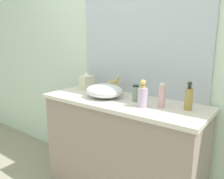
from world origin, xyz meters
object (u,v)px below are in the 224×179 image
Objects in this scene: soap_dispenser at (143,96)px; perfume_bottle at (162,96)px; sink_basin at (104,91)px; tissue_box at (86,82)px; spray_can at (189,98)px; lotion_bottle at (136,93)px.

soap_dispenser is 1.14× the size of perfume_bottle.
sink_basin is 1.64× the size of soap_dispenser.
tissue_box is (-0.33, 0.13, 0.02)m from sink_basin.
spray_can is 1.15× the size of tissue_box.
perfume_bottle is at bearing -4.45° from lotion_bottle.
spray_can reaches higher than tissue_box.
lotion_bottle is (0.28, 0.05, 0.01)m from sink_basin.
soap_dispenser is 0.75m from tissue_box.
spray_can reaches higher than perfume_bottle.
lotion_bottle is at bearing -175.68° from spray_can.
spray_can is (0.70, 0.08, 0.03)m from sink_basin.
lotion_bottle is at bearing 175.55° from perfume_bottle.
tissue_box is at bearing 166.00° from soap_dispenser.
soap_dispenser is 0.14m from perfume_bottle.
sink_basin is 0.41m from soap_dispenser.
lotion_bottle is 0.75× the size of perfume_bottle.
perfume_bottle is 1.01× the size of tissue_box.
perfume_bottle is at bearing -164.72° from spray_can.
soap_dispenser is 0.32m from spray_can.
soap_dispenser is at bearing -143.76° from perfume_bottle.
perfume_bottle is (0.23, -0.02, 0.02)m from lotion_bottle.
soap_dispenser is at bearing -39.98° from lotion_bottle.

